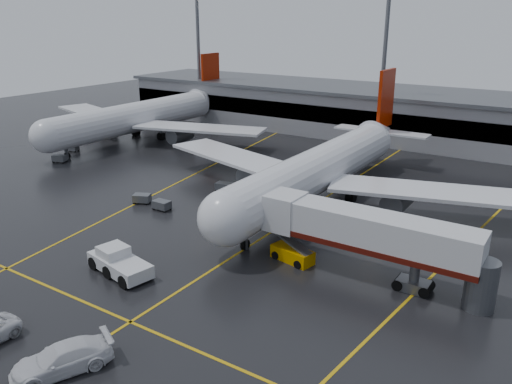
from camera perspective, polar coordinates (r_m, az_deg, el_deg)
The scene contains 19 objects.
ground at distance 55.61m, azimuth 2.86°, elevation -3.71°, with size 220.00×220.00×0.00m, color black.
apron_line_centre at distance 55.60m, azimuth 2.86°, elevation -3.70°, with size 0.25×90.00×0.02m, color gold.
apron_line_stop at distance 40.26m, azimuth -13.69°, elevation -13.75°, with size 60.00×0.25×0.02m, color gold.
apron_line_left at distance 74.21m, azimuth -6.59°, elevation 2.07°, with size 0.25×70.00×0.02m, color gold.
apron_line_right at distance 58.99m, azimuth 23.33°, elevation -3.95°, with size 0.25×70.00×0.02m, color gold.
terminal at distance 97.38m, azimuth 17.48°, elevation 7.99°, with size 122.00×19.00×8.60m.
light_mast_left at distance 111.87m, azimuth -6.37°, elevation 15.29°, with size 3.00×1.20×25.45m.
light_mast_mid at distance 91.98m, azimuth 13.97°, elevation 14.10°, with size 3.00×1.20×25.45m.
main_airliner at distance 62.33m, azimuth 7.44°, elevation 2.78°, with size 48.80×45.60×14.10m.
second_airliner at distance 96.18m, azimuth -12.47°, elevation 8.21°, with size 48.80×45.60×14.10m.
jet_bridge at distance 44.42m, azimuth 12.30°, elevation -4.67°, with size 19.90×3.40×6.05m.
pushback_tractor at distance 46.96m, azimuth -14.89°, elevation -7.57°, with size 6.98×3.95×2.35m.
belt_loader at distance 47.77m, azimuth 4.04°, elevation -6.87°, with size 4.31×2.58×2.57m.
service_van_b at distance 36.27m, azimuth -20.63°, elevation -16.84°, with size 2.54×6.25×1.81m, color white.
baggage_cart_a at distance 60.70m, azimuth -10.36°, elevation -1.38°, with size 2.00×1.31×1.12m.
baggage_cart_b at distance 63.33m, azimuth -12.46°, elevation -0.66°, with size 2.36×2.03×1.12m.
baggage_cart_c at distance 66.19m, azimuth -3.56°, elevation 0.62°, with size 2.17×1.59×1.12m.
baggage_cart_d at distance 90.95m, azimuth -19.63°, elevation 4.64°, with size 2.31×1.86×1.12m.
baggage_cart_e at distance 84.78m, azimuth -20.84°, elevation 3.51°, with size 2.33×1.91×1.12m.
Camera 1 is at (25.69, -44.43, 21.40)m, focal length 36.27 mm.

